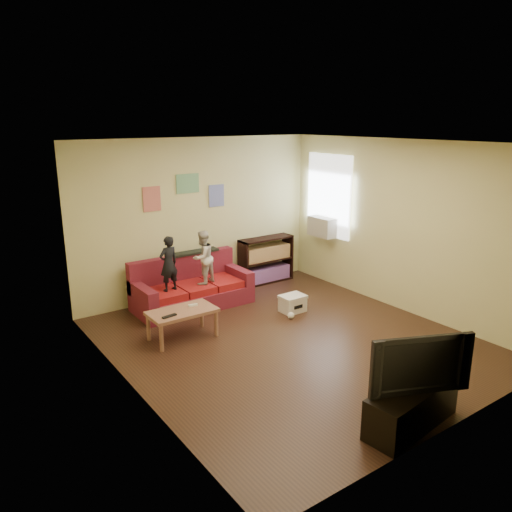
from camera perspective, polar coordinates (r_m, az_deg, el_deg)
room_shell at (r=6.60m, az=4.01°, el=0.99°), size 4.52×5.02×2.72m
sofa at (r=8.29m, az=-7.45°, el=-3.78°), size 1.90×0.87×0.83m
child_a at (r=7.79m, az=-9.96°, el=-0.87°), size 0.35×0.25×0.87m
child_b at (r=8.05m, az=-6.11°, el=-0.17°), size 0.52×0.46×0.88m
coffee_table at (r=7.07m, az=-8.43°, el=-6.59°), size 0.94×0.51×0.42m
remote at (r=6.84m, az=-9.87°, el=-6.78°), size 0.21×0.08×0.02m
game_controller at (r=7.17m, az=-7.21°, el=-5.59°), size 0.14×0.06×0.03m
bookshelf at (r=9.37m, az=1.14°, el=-0.72°), size 1.07×0.32×0.86m
window at (r=9.20m, az=8.32°, el=6.84°), size 0.04×1.08×1.48m
ac_unit at (r=9.22m, az=7.65°, el=3.35°), size 0.28×0.55×0.35m
artwork_left at (r=8.19m, az=-11.82°, el=6.39°), size 0.30×0.01×0.40m
artwork_center at (r=8.43m, az=-7.82°, el=8.21°), size 0.42×0.01×0.32m
artwork_right at (r=8.73m, az=-4.54°, el=6.89°), size 0.30×0.01×0.38m
file_box at (r=8.03m, az=4.21°, el=-5.41°), size 0.40×0.30×0.27m
tv_stand at (r=5.43m, az=17.36°, el=-16.13°), size 1.18×0.50×0.43m
television at (r=5.19m, az=17.82°, el=-11.28°), size 1.00×0.54×0.60m
tissue at (r=7.78m, az=4.02°, el=-6.79°), size 0.13×0.13×0.11m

